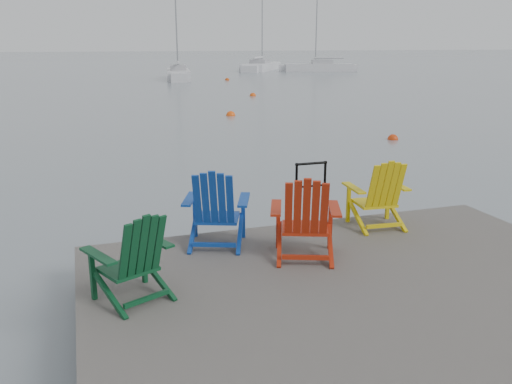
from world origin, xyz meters
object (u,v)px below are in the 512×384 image
object	(u,v)px
chair_green	(133,256)
chair_red	(305,217)
handrail	(311,187)
buoy_c	(253,96)
sailboat_mid	(261,67)
chair_yellow	(379,193)
sailboat_far	(319,68)
sailboat_near	(178,75)
buoy_a	(393,139)
buoy_b	(231,116)
chair_blue	(216,207)
buoy_d	(227,80)

from	to	relation	value
chair_green	chair_red	size ratio (longest dim) A/B	0.91
handrail	buoy_c	world-z (taller)	handrail
sailboat_mid	chair_yellow	bearing A→B (deg)	-74.94
chair_red	sailboat_far	xyz separation A→B (m)	(23.06, 49.89, -0.67)
sailboat_near	buoy_a	xyz separation A→B (m)	(1.21, -31.63, -0.36)
handrail	chair_yellow	size ratio (longest dim) A/B	0.91
chair_green	buoy_a	xyz separation A→B (m)	(9.21, 9.93, -0.98)
chair_red	buoy_b	distance (m)	17.24
chair_green	buoy_b	distance (m)	18.27
chair_green	buoy_a	size ratio (longest dim) A/B	2.75
sailboat_mid	sailboat_far	size ratio (longest dim) A/B	1.28
sailboat_mid	chair_red	bearing A→B (deg)	-76.10
sailboat_near	buoy_a	distance (m)	31.66
chair_blue	buoy_c	world-z (taller)	chair_blue
handrail	sailboat_near	bearing A→B (deg)	82.37
chair_blue	chair_yellow	bearing A→B (deg)	20.87
chair_red	buoy_c	size ratio (longest dim) A/B	2.80
chair_red	handrail	bearing A→B (deg)	84.92
chair_blue	sailboat_near	size ratio (longest dim) A/B	0.10
handrail	chair_blue	distance (m)	1.59
sailboat_mid	chair_green	bearing A→B (deg)	-77.89
sailboat_mid	buoy_b	world-z (taller)	sailboat_mid
buoy_a	handrail	bearing A→B (deg)	-128.52
chair_yellow	sailboat_mid	distance (m)	55.58
buoy_c	chair_blue	bearing A→B (deg)	-108.95
chair_green	handrail	bearing A→B (deg)	8.05
sailboat_mid	buoy_a	xyz separation A→B (m)	(-10.56, -44.42, -0.35)
chair_red	buoy_c	xyz separation A→B (m)	(7.41, 24.98, -1.02)
buoy_d	buoy_c	bearing A→B (deg)	-99.10
chair_yellow	buoy_a	distance (m)	10.47
chair_red	chair_green	bearing A→B (deg)	-145.28
chair_blue	buoy_b	size ratio (longest dim) A/B	2.59
chair_green	sailboat_far	xyz separation A→B (m)	(25.13, 50.39, -0.62)
chair_blue	chair_red	bearing A→B (deg)	-17.78
buoy_c	buoy_d	size ratio (longest dim) A/B	0.97
sailboat_near	handrail	bearing A→B (deg)	-88.39
buoy_a	chair_green	bearing A→B (deg)	-132.86
chair_yellow	chair_green	bearing A→B (deg)	-155.66
sailboat_far	buoy_c	bearing A→B (deg)	164.22
chair_green	chair_red	distance (m)	2.12
chair_red	buoy_a	bearing A→B (deg)	74.13
sailboat_near	sailboat_mid	size ratio (longest dim) A/B	0.76
sailboat_far	chair_red	bearing A→B (deg)	171.55
buoy_c	chair_yellow	bearing A→B (deg)	-103.86
buoy_a	buoy_b	distance (m)	8.10
buoy_b	buoy_d	size ratio (longest dim) A/B	1.03
buoy_a	buoy_c	xyz separation A→B (m)	(0.26, 15.54, 0.00)
chair_blue	chair_yellow	distance (m)	2.34
chair_blue	sailboat_mid	distance (m)	56.30
chair_yellow	sailboat_near	world-z (taller)	sailboat_near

